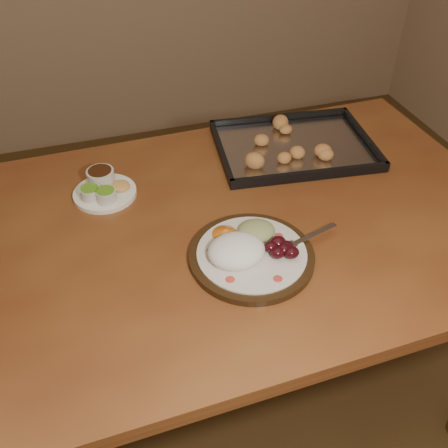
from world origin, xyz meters
name	(u,v)px	position (x,y,z in m)	size (l,w,h in m)	color
dining_table	(216,253)	(0.25, 0.21, 0.65)	(1.52, 0.93, 0.75)	brown
dinner_plate	(249,251)	(0.29, 0.08, 0.77)	(0.36, 0.28, 0.06)	black
condiment_saucer	(103,188)	(0.00, 0.41, 0.77)	(0.16, 0.16, 0.05)	white
baking_tray	(294,145)	(0.56, 0.47, 0.76)	(0.48, 0.38, 0.05)	black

